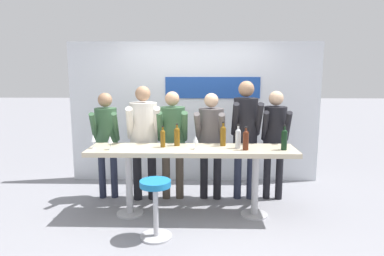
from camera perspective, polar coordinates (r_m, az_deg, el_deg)
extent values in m
plane|color=gray|center=(4.77, -0.03, -14.23)|extent=(40.00, 40.00, 0.00)
cube|color=silver|center=(5.95, 0.37, 2.60)|extent=(4.31, 0.10, 2.41)
cube|color=#1E479E|center=(5.85, 3.45, 6.73)|extent=(1.61, 0.02, 0.36)
cube|color=beige|center=(4.48, -0.03, -3.72)|extent=(2.71, 0.61, 0.06)
cylinder|color=#B2B2B7|center=(4.70, -10.43, -8.80)|extent=(0.09, 0.09, 0.86)
cylinder|color=#B2B2B7|center=(4.86, -10.27, -13.78)|extent=(0.36, 0.36, 0.02)
cylinder|color=#B2B2B7|center=(4.66, 10.47, -8.97)|extent=(0.09, 0.09, 0.86)
cylinder|color=#B2B2B7|center=(4.82, 10.31, -13.99)|extent=(0.36, 0.36, 0.02)
cylinder|color=#B2B2B7|center=(4.21, -5.98, -17.50)|extent=(0.37, 0.37, 0.02)
cylinder|color=#B2B2B7|center=(4.07, -6.06, -13.43)|extent=(0.06, 0.06, 0.63)
cylinder|color=#1972B2|center=(3.96, -6.14, -9.19)|extent=(0.36, 0.36, 0.07)
cylinder|color=#23283D|center=(5.41, -14.76, -7.31)|extent=(0.10, 0.10, 0.77)
cylinder|color=#23283D|center=(5.38, -12.86, -7.31)|extent=(0.10, 0.10, 0.77)
cylinder|color=#335638|center=(5.24, -14.11, -0.07)|extent=(0.37, 0.37, 0.61)
sphere|color=#9E7556|center=(5.19, -14.30, 4.56)|extent=(0.21, 0.21, 0.21)
cylinder|color=#335638|center=(5.11, -16.05, 0.11)|extent=(0.13, 0.37, 0.47)
cylinder|color=#335638|center=(5.07, -12.62, 0.17)|extent=(0.13, 0.37, 0.47)
cylinder|color=black|center=(5.22, -9.10, -7.43)|extent=(0.13, 0.13, 0.82)
cylinder|color=black|center=(5.22, -6.68, -7.39)|extent=(0.13, 0.13, 0.82)
cylinder|color=beige|center=(5.06, -8.08, 0.56)|extent=(0.45, 0.45, 0.65)
sphere|color=#9E7556|center=(5.01, -8.20, 5.68)|extent=(0.22, 0.22, 0.22)
cylinder|color=beige|center=(4.90, -10.32, 0.77)|extent=(0.16, 0.40, 0.51)
cylinder|color=beige|center=(4.89, -5.90, 0.86)|extent=(0.16, 0.40, 0.51)
cylinder|color=#473D33|center=(5.22, -4.34, -7.55)|extent=(0.12, 0.12, 0.78)
cylinder|color=#473D33|center=(5.22, -2.07, -7.54)|extent=(0.12, 0.12, 0.78)
cylinder|color=#335638|center=(5.06, -3.28, 0.03)|extent=(0.39, 0.39, 0.62)
sphere|color=tan|center=(5.01, -3.32, 4.90)|extent=(0.21, 0.21, 0.21)
cylinder|color=#335638|center=(4.91, -5.39, 0.24)|extent=(0.11, 0.38, 0.48)
cylinder|color=#335638|center=(4.90, -1.26, 0.27)|extent=(0.11, 0.38, 0.48)
cylinder|color=black|center=(5.22, 2.01, -7.61)|extent=(0.12, 0.12, 0.77)
cylinder|color=black|center=(5.20, 4.24, -7.69)|extent=(0.12, 0.12, 0.77)
cylinder|color=#514C4C|center=(5.05, 3.19, -0.17)|extent=(0.41, 0.41, 0.61)
sphere|color=#D6AD89|center=(5.00, 3.24, 4.64)|extent=(0.21, 0.21, 0.21)
cylinder|color=#514C4C|center=(4.92, 1.01, 0.10)|extent=(0.13, 0.38, 0.47)
cylinder|color=#514C4C|center=(4.88, 5.07, 0.00)|extent=(0.13, 0.38, 0.47)
cylinder|color=#23283D|center=(5.24, 7.62, -7.14)|extent=(0.11, 0.11, 0.85)
cylinder|color=#23283D|center=(5.26, 9.75, -7.12)|extent=(0.11, 0.11, 0.85)
cylinder|color=black|center=(5.08, 8.90, 1.15)|extent=(0.36, 0.36, 0.68)
sphere|color=#9E7556|center=(5.04, 9.04, 6.46)|extent=(0.23, 0.23, 0.23)
cylinder|color=black|center=(4.90, 7.18, 1.45)|extent=(0.09, 0.40, 0.52)
cylinder|color=black|center=(4.94, 11.07, 1.41)|extent=(0.09, 0.40, 0.52)
cylinder|color=black|center=(5.33, 12.39, -7.39)|extent=(0.11, 0.11, 0.78)
cylinder|color=black|center=(5.35, 14.34, -7.41)|extent=(0.11, 0.11, 0.78)
cylinder|color=black|center=(5.18, 13.66, 0.06)|extent=(0.36, 0.36, 0.62)
sphere|color=#D6AD89|center=(5.13, 13.85, 4.83)|extent=(0.21, 0.21, 0.21)
cylinder|color=black|center=(5.01, 12.08, 0.32)|extent=(0.12, 0.37, 0.48)
cylinder|color=black|center=(5.04, 15.63, 0.24)|extent=(0.12, 0.37, 0.48)
cylinder|color=black|center=(4.51, 15.11, -2.13)|extent=(0.07, 0.07, 0.23)
sphere|color=black|center=(4.49, 15.17, -0.72)|extent=(0.07, 0.07, 0.07)
cylinder|color=black|center=(4.48, 15.20, -0.22)|extent=(0.03, 0.03, 0.08)
cylinder|color=black|center=(4.47, 15.22, 0.39)|extent=(0.03, 0.03, 0.02)
cylinder|color=#4C1E0F|center=(4.40, 8.94, -2.28)|extent=(0.07, 0.07, 0.21)
sphere|color=#4C1E0F|center=(4.38, 8.98, -0.92)|extent=(0.07, 0.07, 0.07)
cylinder|color=#4C1E0F|center=(4.37, 8.99, -0.44)|extent=(0.03, 0.03, 0.07)
cylinder|color=black|center=(4.37, 9.00, 0.15)|extent=(0.03, 0.03, 0.02)
cylinder|color=#B7BCC1|center=(4.48, 7.67, -1.99)|extent=(0.07, 0.07, 0.22)
sphere|color=#B7BCC1|center=(4.46, 7.70, -0.61)|extent=(0.07, 0.07, 0.07)
cylinder|color=#B7BCC1|center=(4.46, 7.71, -0.12)|extent=(0.03, 0.03, 0.08)
cylinder|color=black|center=(4.45, 7.73, 0.48)|extent=(0.03, 0.03, 0.02)
cylinder|color=brown|center=(4.61, 5.19, -1.56)|extent=(0.08, 0.08, 0.23)
sphere|color=brown|center=(4.59, 5.21, -0.15)|extent=(0.08, 0.08, 0.08)
cylinder|color=brown|center=(4.58, 5.22, 0.35)|extent=(0.03, 0.03, 0.08)
cylinder|color=black|center=(4.57, 5.23, 0.96)|extent=(0.03, 0.03, 0.02)
cylinder|color=brown|center=(4.60, -2.52, -1.66)|extent=(0.08, 0.08, 0.21)
sphere|color=brown|center=(4.58, -2.53, -0.37)|extent=(0.08, 0.08, 0.08)
cylinder|color=brown|center=(4.58, -2.53, 0.09)|extent=(0.03, 0.03, 0.07)
cylinder|color=black|center=(4.57, -2.54, 0.65)|extent=(0.03, 0.03, 0.02)
cylinder|color=brown|center=(4.53, -4.88, -1.95)|extent=(0.06, 0.06, 0.20)
sphere|color=brown|center=(4.51, -4.90, -0.72)|extent=(0.06, 0.06, 0.06)
cylinder|color=brown|center=(4.50, -4.91, -0.28)|extent=(0.02, 0.02, 0.07)
cylinder|color=black|center=(4.50, -4.92, 0.25)|extent=(0.03, 0.03, 0.01)
cylinder|color=silver|center=(4.65, -16.11, -3.21)|extent=(0.06, 0.06, 0.01)
cylinder|color=silver|center=(4.64, -16.13, -2.68)|extent=(0.01, 0.01, 0.08)
cone|color=silver|center=(4.62, -16.18, -1.65)|extent=(0.07, 0.07, 0.09)
cylinder|color=silver|center=(4.51, -13.45, -3.47)|extent=(0.06, 0.06, 0.01)
cylinder|color=silver|center=(4.50, -13.47, -2.93)|extent=(0.01, 0.01, 0.08)
cone|color=silver|center=(4.49, -13.51, -1.87)|extent=(0.07, 0.07, 0.09)
cylinder|color=silver|center=(4.42, 0.61, -3.48)|extent=(0.06, 0.06, 0.01)
cylinder|color=silver|center=(4.41, 0.61, -2.93)|extent=(0.01, 0.01, 0.08)
cone|color=silver|center=(4.39, 0.62, -1.84)|extent=(0.07, 0.07, 0.09)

